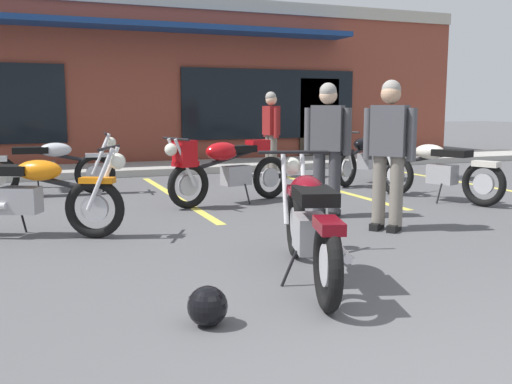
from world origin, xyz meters
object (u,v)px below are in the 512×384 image
at_px(motorcycle_foreground_classic, 309,223).
at_px(motorcycle_silver_naked, 48,166).
at_px(person_in_black_shirt, 271,129).
at_px(helmet_on_pavement, 207,306).
at_px(motorcycle_black_cruiser, 436,169).
at_px(motorcycle_green_cafe_racer, 365,158).
at_px(motorcycle_blue_standard, 30,194).
at_px(motorcycle_cream_vintage, 225,167).
at_px(person_in_shorts_foreground, 389,146).
at_px(person_by_back_row, 327,142).

distance_m(motorcycle_foreground_classic, motorcycle_silver_naked, 5.75).
bearing_deg(motorcycle_foreground_classic, person_in_black_shirt, 69.71).
bearing_deg(motorcycle_silver_naked, helmet_on_pavement, -83.07).
height_order(motorcycle_black_cruiser, motorcycle_green_cafe_racer, same).
distance_m(person_in_black_shirt, helmet_on_pavement, 7.88).
distance_m(motorcycle_black_cruiser, motorcycle_blue_standard, 5.64).
height_order(motorcycle_blue_standard, motorcycle_cream_vintage, same).
xyz_separation_m(motorcycle_silver_naked, person_in_shorts_foreground, (3.47, -4.09, 0.49)).
bearing_deg(person_in_black_shirt, helmet_on_pavement, -115.78).
bearing_deg(person_in_black_shirt, motorcycle_blue_standard, -138.38).
bearing_deg(person_by_back_row, motorcycle_silver_naked, 135.37).
bearing_deg(person_in_shorts_foreground, motorcycle_cream_vintage, 116.10).
relative_size(motorcycle_blue_standard, helmet_on_pavement, 7.56).
xyz_separation_m(motorcycle_foreground_classic, helmet_on_pavement, (-1.05, -0.67, -0.33)).
relative_size(motorcycle_foreground_classic, motorcycle_black_cruiser, 1.02).
height_order(motorcycle_green_cafe_racer, person_in_black_shirt, person_in_black_shirt).
relative_size(motorcycle_cream_vintage, helmet_on_pavement, 7.92).
bearing_deg(motorcycle_cream_vintage, motorcycle_silver_naked, 142.95).
bearing_deg(motorcycle_green_cafe_racer, motorcycle_silver_naked, 175.03).
xyz_separation_m(motorcycle_silver_naked, helmet_on_pavement, (0.75, -6.14, -0.33)).
relative_size(motorcycle_cream_vintage, person_in_shorts_foreground, 1.23).
bearing_deg(motorcycle_foreground_classic, motorcycle_green_cafe_racer, 53.91).
height_order(motorcycle_foreground_classic, motorcycle_green_cafe_racer, same).
bearing_deg(person_by_back_row, motorcycle_green_cafe_racer, 50.19).
height_order(motorcycle_green_cafe_racer, helmet_on_pavement, motorcycle_green_cafe_racer).
bearing_deg(motorcycle_black_cruiser, motorcycle_foreground_classic, -140.78).
height_order(motorcycle_blue_standard, person_by_back_row, person_by_back_row).
relative_size(motorcycle_foreground_classic, person_in_shorts_foreground, 1.23).
xyz_separation_m(motorcycle_black_cruiser, person_in_black_shirt, (-1.19, 3.49, 0.49)).
distance_m(motorcycle_foreground_classic, motorcycle_blue_standard, 3.20).
relative_size(motorcycle_black_cruiser, motorcycle_green_cafe_racer, 1.07).
bearing_deg(motorcycle_green_cafe_racer, motorcycle_blue_standard, -155.92).
bearing_deg(motorcycle_blue_standard, person_in_black_shirt, 41.62).
relative_size(motorcycle_black_cruiser, helmet_on_pavement, 7.75).
relative_size(motorcycle_foreground_classic, motorcycle_green_cafe_racer, 1.09).
bearing_deg(motorcycle_blue_standard, motorcycle_black_cruiser, 4.62).
distance_m(motorcycle_silver_naked, person_by_back_row, 4.52).
bearing_deg(motorcycle_cream_vintage, motorcycle_blue_standard, -153.79).
relative_size(person_in_shorts_foreground, helmet_on_pavement, 6.44).
bearing_deg(helmet_on_pavement, motorcycle_silver_naked, 96.93).
height_order(person_by_back_row, helmet_on_pavement, person_by_back_row).
bearing_deg(person_by_back_row, motorcycle_black_cruiser, 15.23).
relative_size(motorcycle_green_cafe_racer, person_by_back_row, 1.12).
relative_size(motorcycle_foreground_classic, motorcycle_silver_naked, 0.97).
relative_size(motorcycle_foreground_classic, motorcycle_cream_vintage, 1.00).
bearing_deg(motorcycle_cream_vintage, helmet_on_pavement, -109.68).
bearing_deg(motorcycle_black_cruiser, person_by_back_row, -164.77).
distance_m(motorcycle_foreground_classic, helmet_on_pavement, 1.29).
bearing_deg(person_in_black_shirt, motorcycle_foreground_classic, -110.29).
distance_m(motorcycle_blue_standard, helmet_on_pavement, 3.29).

